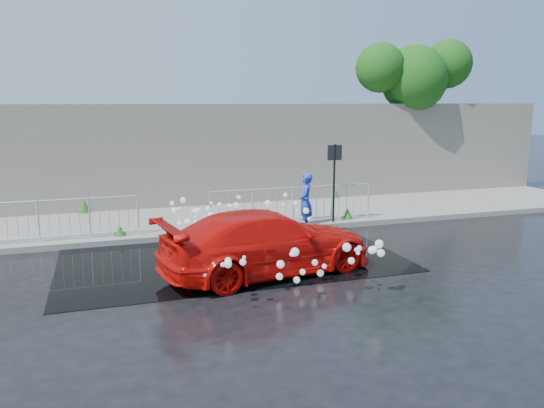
% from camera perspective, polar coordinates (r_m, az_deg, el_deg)
% --- Properties ---
extents(ground, '(90.00, 90.00, 0.00)m').
position_cam_1_polar(ground, '(12.03, -5.77, -7.17)').
color(ground, black).
rests_on(ground, ground).
extents(pavement, '(30.00, 4.00, 0.15)m').
position_cam_1_polar(pavement, '(16.76, -9.38, -1.78)').
color(pavement, slate).
rests_on(pavement, ground).
extents(curb, '(30.00, 0.25, 0.16)m').
position_cam_1_polar(curb, '(14.84, -8.22, -3.39)').
color(curb, slate).
rests_on(curb, ground).
extents(retaining_wall, '(30.00, 0.60, 3.50)m').
position_cam_1_polar(retaining_wall, '(18.63, -10.58, 5.15)').
color(retaining_wall, slate).
rests_on(retaining_wall, pavement).
extents(puddle, '(8.00, 5.00, 0.01)m').
position_cam_1_polar(puddle, '(13.06, -4.54, -5.64)').
color(puddle, black).
rests_on(puddle, ground).
extents(sign_post, '(0.45, 0.06, 2.50)m').
position_cam_1_polar(sign_post, '(15.84, 6.72, 3.62)').
color(sign_post, black).
rests_on(sign_post, ground).
extents(tree, '(4.92, 2.63, 6.17)m').
position_cam_1_polar(tree, '(22.09, 15.09, 13.31)').
color(tree, '#332114').
rests_on(tree, ground).
extents(railing_left, '(5.05, 0.05, 1.10)m').
position_cam_1_polar(railing_left, '(14.94, -23.83, -1.55)').
color(railing_left, silver).
rests_on(railing_left, pavement).
extents(railing_right, '(5.05, 0.05, 1.10)m').
position_cam_1_polar(railing_right, '(15.78, 2.29, 0.02)').
color(railing_right, silver).
rests_on(railing_right, pavement).
extents(weeds, '(12.17, 3.93, 0.45)m').
position_cam_1_polar(weeds, '(16.20, -9.57, -1.30)').
color(weeds, '#16531B').
rests_on(weeds, pavement).
extents(water_spray, '(3.57, 5.59, 1.15)m').
position_cam_1_polar(water_spray, '(12.41, -1.31, -2.93)').
color(water_spray, white).
rests_on(water_spray, ground).
extents(red_car, '(5.09, 2.82, 1.40)m').
position_cam_1_polar(red_car, '(11.65, -0.49, -4.13)').
color(red_car, red).
rests_on(red_car, ground).
extents(person, '(0.60, 0.72, 1.69)m').
position_cam_1_polar(person, '(15.52, 3.63, 0.23)').
color(person, '#253DB9').
rests_on(person, ground).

